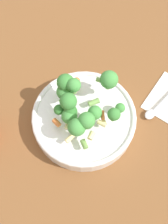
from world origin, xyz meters
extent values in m
plane|color=brown|center=(0.00, 0.00, 0.00)|extent=(3.00, 3.00, 0.00)
cylinder|color=white|center=(0.00, 0.00, 0.02)|extent=(0.28, 0.28, 0.05)
torus|color=white|center=(0.00, 0.00, 0.05)|extent=(0.28, 0.28, 0.01)
cylinder|color=#8CB766|center=(-0.02, 0.09, 0.06)|extent=(0.01, 0.01, 0.01)
sphere|color=#479342|center=(-0.02, 0.09, 0.07)|extent=(0.03, 0.03, 0.03)
cylinder|color=#8CB766|center=(0.01, -0.06, 0.08)|extent=(0.01, 0.01, 0.01)
sphere|color=#33722D|center=(0.01, -0.06, 0.09)|extent=(0.03, 0.03, 0.03)
cylinder|color=#8CB766|center=(-0.04, -0.05, 0.07)|extent=(0.02, 0.02, 0.02)
sphere|color=#479342|center=(-0.04, -0.05, 0.09)|extent=(0.04, 0.04, 0.04)
cylinder|color=#8CB766|center=(0.05, 0.01, 0.10)|extent=(0.01, 0.01, 0.02)
sphere|color=#479342|center=(0.05, 0.01, 0.12)|extent=(0.04, 0.04, 0.04)
cylinder|color=#8CB766|center=(0.02, 0.07, 0.09)|extent=(0.01, 0.01, 0.02)
sphere|color=#3D8438|center=(0.02, 0.07, 0.12)|extent=(0.03, 0.03, 0.03)
cylinder|color=#8CB766|center=(-0.06, -0.05, 0.09)|extent=(0.02, 0.02, 0.02)
sphere|color=#3D8438|center=(-0.06, -0.05, 0.12)|extent=(0.05, 0.05, 0.05)
cylinder|color=#8CB766|center=(0.06, -0.01, 0.08)|extent=(0.02, 0.02, 0.02)
sphere|color=#479342|center=(0.06, -0.01, 0.11)|extent=(0.04, 0.04, 0.04)
cylinder|color=#8CB766|center=(0.02, 0.03, 0.08)|extent=(0.01, 0.01, 0.01)
sphere|color=#479342|center=(0.02, 0.03, 0.10)|extent=(0.04, 0.04, 0.04)
cylinder|color=#8CB766|center=(0.00, -0.04, 0.09)|extent=(0.02, 0.02, 0.02)
sphere|color=#3D8438|center=(0.00, -0.04, 0.12)|extent=(0.04, 0.04, 0.04)
cylinder|color=#8CB766|center=(-0.07, 0.06, 0.10)|extent=(0.02, 0.02, 0.02)
sphere|color=#479342|center=(-0.07, 0.06, 0.12)|extent=(0.05, 0.05, 0.05)
cylinder|color=#8CB766|center=(0.02, -0.03, 0.08)|extent=(0.01, 0.01, 0.02)
sphere|color=#33722D|center=(0.02, -0.03, 0.10)|extent=(0.03, 0.03, 0.03)
cylinder|color=#8CB766|center=(-0.04, -0.03, 0.10)|extent=(0.01, 0.01, 0.02)
sphere|color=#479342|center=(-0.04, -0.03, 0.13)|extent=(0.04, 0.04, 0.04)
cylinder|color=#8CB766|center=(0.03, -0.03, 0.07)|extent=(0.01, 0.01, 0.02)
sphere|color=#479342|center=(0.03, -0.03, 0.10)|extent=(0.04, 0.04, 0.04)
cylinder|color=beige|center=(0.04, 0.05, 0.09)|extent=(0.02, 0.03, 0.01)
cylinder|color=orange|center=(0.02, 0.05, 0.10)|extent=(0.02, 0.01, 0.01)
cylinder|color=#729E4C|center=(0.09, 0.01, 0.07)|extent=(0.03, 0.02, 0.01)
cylinder|color=#729E4C|center=(-0.03, 0.02, 0.06)|extent=(0.03, 0.03, 0.01)
cylinder|color=beige|center=(0.02, 0.05, 0.07)|extent=(0.03, 0.02, 0.01)
cylinder|color=beige|center=(0.04, -0.04, 0.07)|extent=(0.03, 0.01, 0.01)
cylinder|color=orange|center=(-0.08, -0.03, 0.07)|extent=(0.03, 0.02, 0.01)
cylinder|color=orange|center=(0.04, -0.07, 0.07)|extent=(0.02, 0.03, 0.01)
cylinder|color=#729E4C|center=(-0.09, 0.04, 0.08)|extent=(0.02, 0.02, 0.01)
cylinder|color=beige|center=(0.07, 0.02, 0.09)|extent=(0.02, 0.02, 0.01)
cylinder|color=beige|center=(0.07, -0.03, 0.07)|extent=(0.03, 0.03, 0.01)
cube|color=white|center=(-0.09, 0.24, 0.00)|extent=(0.18, 0.16, 0.01)
ellipsoid|color=silver|center=(-0.03, 0.19, 0.01)|extent=(0.04, 0.04, 0.01)
camera|label=1|loc=(0.29, 0.02, 0.68)|focal=42.00mm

